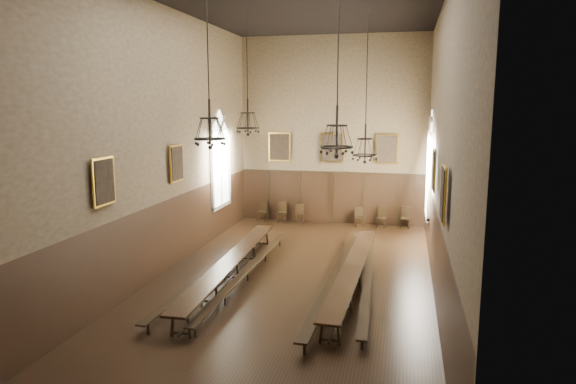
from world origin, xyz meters
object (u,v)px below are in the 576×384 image
(bench_left_outer, at_px, (215,271))
(bench_left_inner, at_px, (248,273))
(chandelier_back_right, at_px, (365,146))
(chair_0, at_px, (263,215))
(chandelier_back_left, at_px, (248,120))
(table_left, at_px, (231,270))
(chair_2, at_px, (300,217))
(chair_5, at_px, (359,221))
(table_right, at_px, (353,276))
(bench_right_inner, at_px, (338,275))
(chair_6, at_px, (381,221))
(chair_7, at_px, (405,222))
(chandelier_front_right, at_px, (337,136))
(bench_right_outer, at_px, (368,281))
(chair_1, at_px, (282,216))
(chandelier_front_left, at_px, (210,128))

(bench_left_outer, xyz_separation_m, bench_left_inner, (1.13, 0.08, -0.00))
(bench_left_inner, distance_m, chandelier_back_right, 6.06)
(bench_left_inner, height_order, chandelier_back_right, chandelier_back_right)
(chair_0, distance_m, chandelier_back_left, 8.18)
(table_left, xyz_separation_m, chair_2, (0.46, 8.85, -0.09))
(bench_left_inner, relative_size, chair_5, 10.23)
(table_right, xyz_separation_m, chandelier_back_left, (-4.07, 2.05, 4.84))
(bench_right_inner, height_order, chair_2, chair_2)
(chair_2, height_order, chair_6, chair_6)
(table_right, distance_m, chair_6, 8.44)
(bench_left_outer, xyz_separation_m, chair_7, (6.13, 8.80, 0.03))
(bench_left_inner, distance_m, chair_0, 8.90)
(chair_0, height_order, chandelier_front_right, chandelier_front_right)
(bench_right_inner, distance_m, chandelier_back_right, 4.74)
(bench_left_outer, height_order, bench_right_inner, bench_right_inner)
(bench_left_inner, bearing_deg, chair_0, 102.70)
(chair_7, bearing_deg, bench_left_outer, -118.22)
(chandelier_back_left, bearing_deg, chandelier_front_right, -48.18)
(bench_right_outer, height_order, chandelier_back_right, chandelier_back_right)
(chair_0, bearing_deg, table_left, -72.63)
(table_right, xyz_separation_m, chair_0, (-5.38, 8.48, -0.06))
(chair_0, relative_size, chair_6, 1.00)
(table_right, height_order, bench_left_outer, table_right)
(chair_6, xyz_separation_m, chandelier_back_right, (-0.40, -5.77, 4.00))
(table_left, bearing_deg, bench_right_inner, 7.67)
(bench_left_outer, distance_m, chair_1, 8.81)
(chair_0, height_order, chair_2, chair_0)
(chair_0, height_order, chair_7, chair_7)
(chair_7, xyz_separation_m, chandelier_front_left, (-5.28, -11.06, 4.79))
(chair_2, bearing_deg, table_right, -81.91)
(bench_left_outer, bearing_deg, bench_right_inner, 6.41)
(chair_5, xyz_separation_m, chandelier_front_left, (-3.15, -10.98, 4.82))
(chandelier_front_right, bearing_deg, chair_1, 111.00)
(table_left, xyz_separation_m, chair_6, (4.44, 8.72, -0.08))
(table_left, xyz_separation_m, bench_right_outer, (4.44, 0.23, -0.11))
(chair_1, height_order, chair_5, chair_1)
(chair_1, distance_m, chair_5, 3.83)
(table_left, distance_m, bench_right_inner, 3.49)
(chair_2, bearing_deg, bench_right_outer, -79.42)
(bench_right_inner, bearing_deg, bench_left_inner, -172.76)
(bench_right_inner, distance_m, chair_5, 8.26)
(bench_right_outer, distance_m, chandelier_back_right, 4.89)
(table_left, height_order, bench_right_outer, table_left)
(chair_0, xyz_separation_m, chandelier_front_right, (5.09, -10.64, 4.61))
(bench_right_outer, bearing_deg, chandelier_back_left, 154.92)
(chair_0, xyz_separation_m, chair_1, (0.99, 0.04, 0.00))
(chair_0, bearing_deg, chair_2, 10.44)
(bench_left_outer, xyz_separation_m, chandelier_front_left, (0.86, -2.26, 4.83))
(chair_0, height_order, chandelier_front_left, chandelier_front_left)
(chair_7, bearing_deg, chair_6, -168.75)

